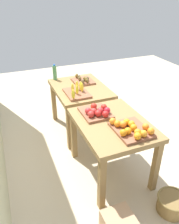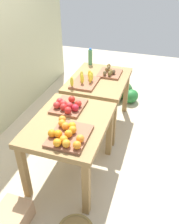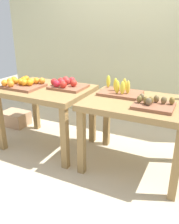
# 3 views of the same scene
# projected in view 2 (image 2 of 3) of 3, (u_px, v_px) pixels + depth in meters

# --- Properties ---
(ground_plane) EXTENTS (8.00, 8.00, 0.00)m
(ground_plane) POSITION_uv_depth(u_px,v_px,m) (87.00, 143.00, 3.37)
(ground_plane) COLOR #C7B698
(display_table_left) EXTENTS (1.04, 0.80, 0.77)m
(display_table_left) POSITION_uv_depth(u_px,v_px,m) (70.00, 130.00, 2.56)
(display_table_left) COLOR olive
(display_table_left) RESTS_ON ground_plane
(display_table_right) EXTENTS (1.04, 0.80, 0.77)m
(display_table_right) POSITION_uv_depth(u_px,v_px,m) (99.00, 85.00, 3.45)
(display_table_right) COLOR olive
(display_table_right) RESTS_ON ground_plane
(orange_bin) EXTENTS (0.45, 0.38, 0.11)m
(orange_bin) POSITION_uv_depth(u_px,v_px,m) (68.00, 134.00, 2.24)
(orange_bin) COLOR brown
(orange_bin) RESTS_ON display_table_left
(apple_bin) EXTENTS (0.41, 0.34, 0.11)m
(apple_bin) POSITION_uv_depth(u_px,v_px,m) (68.00, 106.00, 2.68)
(apple_bin) COLOR brown
(apple_bin) RESTS_ON display_table_left
(banana_crate) EXTENTS (0.44, 0.32, 0.17)m
(banana_crate) POSITION_uv_depth(u_px,v_px,m) (85.00, 81.00, 3.22)
(banana_crate) COLOR brown
(banana_crate) RESTS_ON display_table_right
(kiwi_bin) EXTENTS (0.36, 0.32, 0.10)m
(kiwi_bin) POSITION_uv_depth(u_px,v_px,m) (110.00, 73.00, 3.48)
(kiwi_bin) COLOR brown
(kiwi_bin) RESTS_ON display_table_right
(water_bottle) EXTENTS (0.07, 0.07, 0.26)m
(water_bottle) POSITION_uv_depth(u_px,v_px,m) (90.00, 57.00, 3.77)
(water_bottle) COLOR #4C8C59
(water_bottle) RESTS_ON display_table_right
(watermelon_pile) EXTENTS (0.66, 0.66, 0.27)m
(watermelon_pile) POSITION_uv_depth(u_px,v_px,m) (123.00, 92.00, 4.37)
(watermelon_pile) COLOR #336434
(watermelon_pile) RESTS_ON ground_plane
(cardboard_produce_box) EXTENTS (0.40, 0.30, 0.21)m
(cardboard_produce_box) POSITION_uv_depth(u_px,v_px,m) (11.00, 220.00, 2.27)
(cardboard_produce_box) COLOR tan
(cardboard_produce_box) RESTS_ON ground_plane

